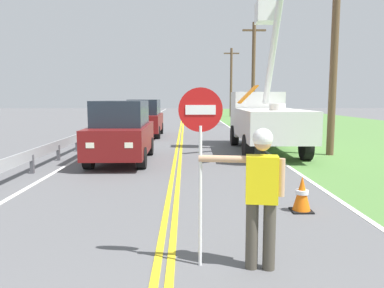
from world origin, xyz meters
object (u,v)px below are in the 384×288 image
utility_pole_mid (253,73)px  traffic_cone_lead (302,195)px  stop_sign_paddle (200,137)px  utility_bucket_truck (264,116)px  utility_pole_near (335,40)px  oncoming_suv_second (145,118)px  utility_pole_far (231,81)px  oncoming_suv_nearest (122,131)px  flagger_worker (261,190)px  traffic_cone_mid (264,167)px

utility_pole_mid → traffic_cone_lead: bearing=-97.6°
stop_sign_paddle → utility_bucket_truck: (3.09, 10.89, -0.28)m
stop_sign_paddle → utility_pole_near: (5.39, 9.58, 2.64)m
utility_bucket_truck → utility_pole_near: size_ratio=0.82×
utility_bucket_truck → utility_pole_mid: bearing=81.9°
utility_bucket_truck → utility_pole_mid: 14.30m
stop_sign_paddle → oncoming_suv_second: 17.14m
oncoming_suv_second → utility_pole_far: utility_pole_far is taller
stop_sign_paddle → oncoming_suv_nearest: bearing=106.2°
stop_sign_paddle → utility_bucket_truck: bearing=74.2°
utility_pole_near → utility_pole_mid: 15.21m
oncoming_suv_second → traffic_cone_lead: 15.33m
oncoming_suv_second → traffic_cone_lead: bearing=-72.5°
oncoming_suv_nearest → utility_pole_far: (7.58, 31.80, 3.10)m
flagger_worker → utility_pole_far: size_ratio=0.23×
flagger_worker → utility_pole_far: 40.54m
utility_bucket_truck → utility_pole_near: utility_pole_near is taller
utility_pole_near → traffic_cone_lead: bearing=-114.7°
utility_pole_near → traffic_cone_mid: 6.78m
oncoming_suv_second → utility_pole_mid: (7.61, 7.85, 3.08)m
utility_bucket_truck → oncoming_suv_nearest: (-5.48, -2.63, -0.37)m
flagger_worker → traffic_cone_lead: bearing=62.0°
utility_bucket_truck → traffic_cone_mid: utility_bucket_truck is taller
utility_bucket_truck → traffic_cone_lead: utility_bucket_truck is taller
oncoming_suv_second → utility_pole_far: bearing=71.5°
stop_sign_paddle → utility_pole_mid: size_ratio=0.29×
flagger_worker → utility_pole_near: size_ratio=0.22×
utility_pole_mid → utility_pole_far: (0.11, 15.28, 0.01)m
oncoming_suv_second → utility_pole_mid: utility_pole_mid is taller
oncoming_suv_second → oncoming_suv_nearest: bearing=-89.1°
traffic_cone_lead → utility_pole_mid: bearing=82.4°
utility_pole_mid → traffic_cone_mid: 20.06m
stop_sign_paddle → utility_pole_far: size_ratio=0.29×
stop_sign_paddle → oncoming_suv_second: size_ratio=0.51×
oncoming_suv_second → utility_pole_near: size_ratio=0.55×
utility_pole_far → stop_sign_paddle: bearing=-97.4°
oncoming_suv_second → utility_pole_near: bearing=-42.9°
stop_sign_paddle → utility_bucket_truck: 11.33m
traffic_cone_lead → traffic_cone_mid: same height
utility_pole_far → traffic_cone_mid: (-3.24, -34.73, -3.82)m
oncoming_suv_second → utility_pole_mid: size_ratio=0.58×
oncoming_suv_second → traffic_cone_lead: (4.60, -14.61, -0.72)m
utility_pole_mid → utility_bucket_truck: bearing=-98.1°
stop_sign_paddle → utility_pole_mid: utility_pole_mid is taller
flagger_worker → utility_pole_near: (4.63, 9.70, 3.30)m
utility_pole_mid → traffic_cone_mid: size_ratio=11.33×
flagger_worker → utility_bucket_truck: utility_bucket_truck is taller
flagger_worker → oncoming_suv_nearest: oncoming_suv_nearest is taller
oncoming_suv_nearest → traffic_cone_lead: size_ratio=6.61×
utility_pole_far → utility_pole_near: bearing=-89.6°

